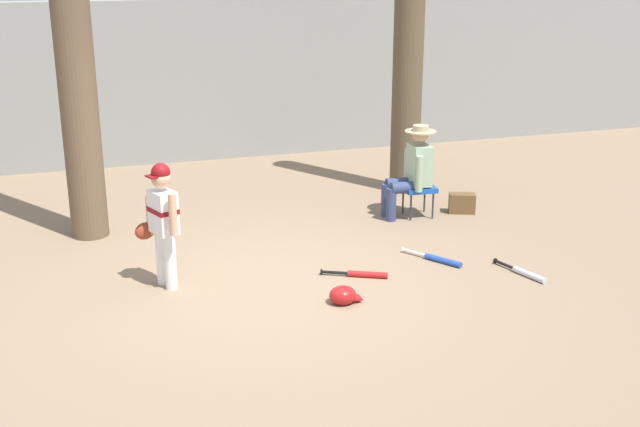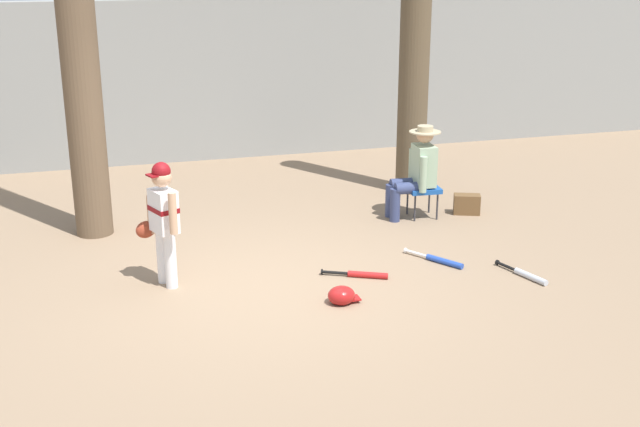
% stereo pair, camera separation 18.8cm
% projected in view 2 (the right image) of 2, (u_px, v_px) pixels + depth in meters
% --- Properties ---
extents(ground_plane, '(60.00, 60.00, 0.00)m').
position_uv_depth(ground_plane, '(266.00, 288.00, 8.24)').
color(ground_plane, '#897056').
extents(concrete_back_wall, '(18.00, 0.36, 2.58)m').
position_uv_depth(concrete_back_wall, '(186.00, 81.00, 13.01)').
color(concrete_back_wall, gray).
rests_on(concrete_back_wall, ground).
extents(tree_behind_spectator, '(0.69, 0.69, 4.73)m').
position_uv_depth(tree_behind_spectator, '(415.00, 50.00, 11.00)').
color(tree_behind_spectator, brown).
rests_on(tree_behind_spectator, ground).
extents(young_ballplayer, '(0.45, 0.56, 1.31)m').
position_uv_depth(young_ballplayer, '(163.00, 216.00, 8.11)').
color(young_ballplayer, white).
rests_on(young_ballplayer, ground).
extents(folding_stool, '(0.43, 0.43, 0.41)m').
position_uv_depth(folding_stool, '(423.00, 190.00, 10.35)').
color(folding_stool, '#194C9E').
rests_on(folding_stool, ground).
extents(seated_spectator, '(0.67, 0.54, 1.20)m').
position_uv_depth(seated_spectator, '(416.00, 169.00, 10.25)').
color(seated_spectator, navy).
rests_on(seated_spectator, ground).
extents(handbag_beside_stool, '(0.38, 0.30, 0.26)m').
position_uv_depth(handbag_beside_stool, '(467.00, 204.00, 10.55)').
color(handbag_beside_stool, brown).
rests_on(handbag_beside_stool, ground).
extents(bat_blue_youth, '(0.46, 0.68, 0.07)m').
position_uv_depth(bat_blue_youth, '(440.00, 260.00, 8.90)').
color(bat_blue_youth, '#2347AD').
rests_on(bat_blue_youth, ground).
extents(bat_red_barrel, '(0.67, 0.38, 0.07)m').
position_uv_depth(bat_red_barrel, '(362.00, 275.00, 8.50)').
color(bat_red_barrel, red).
rests_on(bat_red_barrel, ground).
extents(bat_aluminum_silver, '(0.26, 0.70, 0.07)m').
position_uv_depth(bat_aluminum_silver, '(527.00, 275.00, 8.49)').
color(bat_aluminum_silver, '#B7BCC6').
rests_on(bat_aluminum_silver, ground).
extents(batting_helmet_red, '(0.32, 0.25, 0.19)m').
position_uv_depth(batting_helmet_red, '(342.00, 296.00, 7.87)').
color(batting_helmet_red, '#A81919').
rests_on(batting_helmet_red, ground).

